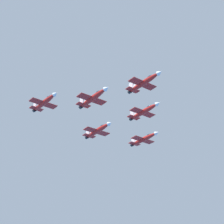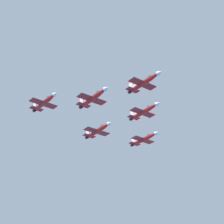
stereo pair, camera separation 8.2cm
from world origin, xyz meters
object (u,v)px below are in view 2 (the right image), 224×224
at_px(jet_left_wingman, 144,111).
at_px(jet_right_wingman, 93,98).
at_px(jet_lead, 144,82).
at_px(jet_slot_rear, 98,130).
at_px(jet_left_outer, 144,139).
at_px(jet_right_outer, 44,102).

height_order(jet_left_wingman, jet_right_wingman, jet_left_wingman).
relative_size(jet_lead, jet_slot_rear, 0.99).
xyz_separation_m(jet_left_wingman, jet_left_outer, (19.64, 0.89, -3.80)).
relative_size(jet_right_wingman, jet_slot_rear, 1.03).
height_order(jet_right_wingman, jet_left_outer, jet_right_wingman).
distance_m(jet_right_wingman, jet_right_outer, 19.67).
bearing_deg(jet_left_wingman, jet_slot_rear, -139.57).
relative_size(jet_lead, jet_left_wingman, 0.99).
bearing_deg(jet_lead, jet_right_outer, -139.84).
distance_m(jet_right_wingman, jet_slot_rear, 20.15).
bearing_deg(jet_right_outer, jet_right_wingman, 39.50).
bearing_deg(jet_slot_rear, jet_left_wingman, 41.22).
height_order(jet_right_wingman, jet_right_outer, jet_right_outer).
bearing_deg(jet_slot_rear, jet_lead, 0.85).
bearing_deg(jet_right_outer, jet_lead, 39.50).
height_order(jet_right_outer, jet_slot_rear, jet_right_outer).
relative_size(jet_lead, jet_right_outer, 1.03).
bearing_deg(jet_left_wingman, jet_right_wingman, -89.93).
bearing_deg(jet_right_wingman, jet_right_outer, -138.98).
height_order(jet_left_wingman, jet_left_outer, jet_left_wingman).
bearing_deg(jet_right_outer, jet_left_wingman, 67.73).
distance_m(jet_lead, jet_left_wingman, 19.75).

